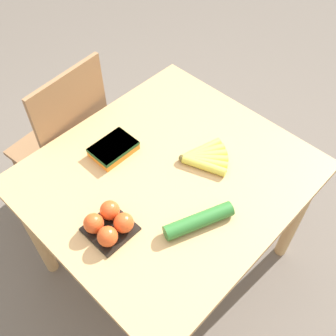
# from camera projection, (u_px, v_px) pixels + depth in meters

# --- Properties ---
(ground_plane) EXTENTS (12.00, 12.00, 0.00)m
(ground_plane) POSITION_uv_depth(u_px,v_px,m) (168.00, 259.00, 2.14)
(ground_plane) COLOR #665B51
(dining_table) EXTENTS (1.05, 0.95, 0.76)m
(dining_table) POSITION_uv_depth(u_px,v_px,m) (168.00, 190.00, 1.64)
(dining_table) COLOR tan
(dining_table) RESTS_ON ground_plane
(chair) EXTENTS (0.46, 0.44, 1.00)m
(chair) POSITION_uv_depth(u_px,v_px,m) (67.00, 146.00, 1.98)
(chair) COLOR #8E6642
(chair) RESTS_ON ground_plane
(banana_bunch) EXTENTS (0.19, 0.19, 0.04)m
(banana_bunch) POSITION_uv_depth(u_px,v_px,m) (204.00, 158.00, 1.58)
(banana_bunch) COLOR brown
(banana_bunch) RESTS_ON dining_table
(tomato_pack) EXTENTS (0.16, 0.16, 0.08)m
(tomato_pack) POSITION_uv_depth(u_px,v_px,m) (109.00, 224.00, 1.36)
(tomato_pack) COLOR black
(tomato_pack) RESTS_ON dining_table
(carrot_bag) EXTENTS (0.18, 0.13, 0.04)m
(carrot_bag) POSITION_uv_depth(u_px,v_px,m) (113.00, 148.00, 1.60)
(carrot_bag) COLOR orange
(carrot_bag) RESTS_ON dining_table
(cucumber_near) EXTENTS (0.26, 0.15, 0.06)m
(cucumber_near) POSITION_uv_depth(u_px,v_px,m) (199.00, 221.00, 1.38)
(cucumber_near) COLOR #2D702D
(cucumber_near) RESTS_ON dining_table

